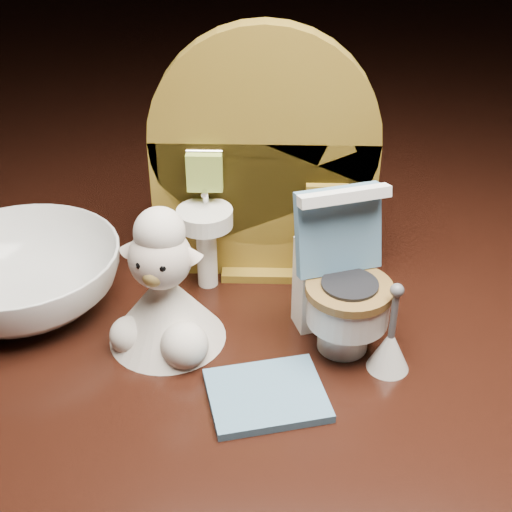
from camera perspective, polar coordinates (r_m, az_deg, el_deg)
The scene contains 6 objects.
backdrop_panel at distance 0.41m, azimuth 0.53°, elevation 6.71°, with size 0.13×0.05×0.15m.
toy_toilet at distance 0.37m, azimuth 6.72°, elevation -2.56°, with size 0.05×0.06×0.09m.
bath_mat at distance 0.35m, azimuth 0.85°, elevation -11.06°, with size 0.06×0.05×0.00m, color teal.
toilet_brush at distance 0.37m, azimuth 10.65°, elevation -7.14°, with size 0.02×0.02×0.05m.
plush_lamb at distance 0.37m, azimuth -7.36°, elevation -3.30°, with size 0.06×0.06×0.08m.
ceramic_bowl at distance 0.42m, azimuth -18.18°, elevation -1.64°, with size 0.11×0.11×0.04m, color white.
Camera 1 is at (0.01, -0.31, 0.24)m, focal length 50.00 mm.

